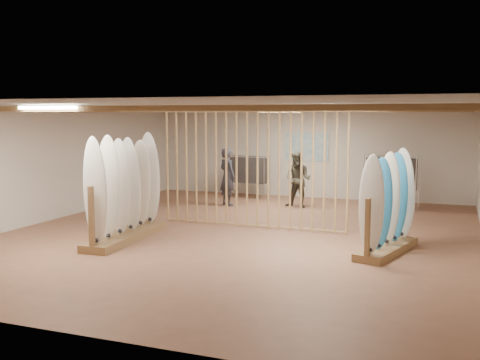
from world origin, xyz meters
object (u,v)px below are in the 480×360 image
at_px(rack_left, 125,205).
at_px(clothing_rack_a, 249,170).
at_px(rack_right, 388,219).
at_px(shopper_b, 298,176).
at_px(shopper_a, 227,173).
at_px(clothing_rack_b, 391,174).

distance_m(rack_left, clothing_rack_a, 6.40).
relative_size(rack_right, shopper_b, 1.17).
xyz_separation_m(clothing_rack_a, shopper_a, (-0.14, -1.42, 0.05)).
distance_m(clothing_rack_b, shopper_b, 2.56).
bearing_deg(clothing_rack_b, rack_right, -75.11).
relative_size(clothing_rack_a, clothing_rack_b, 0.90).
bearing_deg(rack_right, clothing_rack_b, 109.56).
height_order(rack_left, clothing_rack_a, rack_left).
xyz_separation_m(rack_left, clothing_rack_a, (0.43, 6.38, 0.16)).
bearing_deg(clothing_rack_a, rack_left, -83.89).
xyz_separation_m(clothing_rack_b, shopper_b, (-2.49, -0.59, -0.09)).
bearing_deg(clothing_rack_a, rack_right, -39.24).
bearing_deg(clothing_rack_b, shopper_a, -158.30).
bearing_deg(shopper_b, rack_left, -104.84).
bearing_deg(rack_right, clothing_rack_a, 145.30).
relative_size(shopper_a, shopper_b, 1.05).
distance_m(rack_right, clothing_rack_a, 7.36).
bearing_deg(shopper_b, shopper_a, -161.48).
distance_m(clothing_rack_a, shopper_b, 2.16).
relative_size(rack_right, clothing_rack_a, 1.53).
bearing_deg(rack_left, clothing_rack_b, 47.39).
height_order(rack_left, shopper_a, rack_left).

